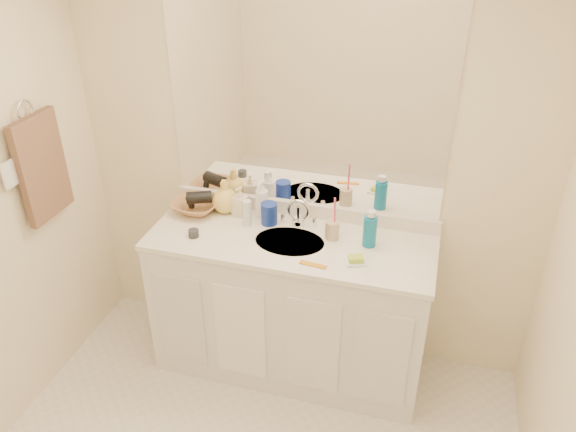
{
  "coord_description": "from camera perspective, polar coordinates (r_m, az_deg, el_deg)",
  "views": [
    {
      "loc": [
        0.67,
        -1.38,
        2.48
      ],
      "look_at": [
        0.0,
        0.97,
        1.05
      ],
      "focal_mm": 35.0,
      "sensor_mm": 36.0,
      "label": 1
    }
  ],
  "objects": [
    {
      "name": "orange_comb",
      "position": [
        2.77,
        2.57,
        -4.97
      ],
      "size": [
        0.14,
        0.04,
        0.01
      ],
      "primitive_type": "cube",
      "rotation": [
        0.0,
        0.0,
        -0.1
      ],
      "color": "orange",
      "rests_on": "countertop"
    },
    {
      "name": "wicker_basket",
      "position": [
        3.25,
        -9.25,
        1.04
      ],
      "size": [
        0.29,
        0.29,
        0.07
      ],
      "primitive_type": "imported",
      "rotation": [
        0.0,
        0.0,
        -0.09
      ],
      "color": "#AA7244",
      "rests_on": "countertop"
    },
    {
      "name": "hair_dryer",
      "position": [
        3.21,
        -9.01,
        1.88
      ],
      "size": [
        0.16,
        0.12,
        0.07
      ],
      "primitive_type": "cylinder",
      "rotation": [
        0.0,
        1.57,
        0.4
      ],
      "color": "black",
      "rests_on": "wicker_basket"
    },
    {
      "name": "soap_bottle_cream",
      "position": [
        3.16,
        -4.87,
        1.53
      ],
      "size": [
        0.1,
        0.1,
        0.17
      ],
      "primitive_type": "imported",
      "rotation": [
        0.0,
        0.0,
        -0.28
      ],
      "color": "#F8E7CA",
      "rests_on": "countertop"
    },
    {
      "name": "mouthwash_bottle",
      "position": [
        2.9,
        8.31,
        -1.55
      ],
      "size": [
        0.09,
        0.09,
        0.17
      ],
      "primitive_type": "cylinder",
      "rotation": [
        0.0,
        0.0,
        0.31
      ],
      "color": "#0D6F9E",
      "rests_on": "countertop"
    },
    {
      "name": "vanity_cabinet",
      "position": [
        3.23,
        0.25,
        -9.19
      ],
      "size": [
        1.5,
        0.55,
        0.85
      ],
      "primitive_type": "cube",
      "color": "white",
      "rests_on": "floor"
    },
    {
      "name": "tan_cup",
      "position": [
        2.95,
        4.51,
        -1.43
      ],
      "size": [
        0.09,
        0.09,
        0.1
      ],
      "primitive_type": "cylinder",
      "rotation": [
        0.0,
        0.0,
        -0.29
      ],
      "color": "tan",
      "rests_on": "countertop"
    },
    {
      "name": "faucet",
      "position": [
        3.07,
        1.08,
        0.04
      ],
      "size": [
        0.02,
        0.02,
        0.11
      ],
      "primitive_type": "cylinder",
      "color": "silver",
      "rests_on": "countertop"
    },
    {
      "name": "backsplash",
      "position": [
        3.16,
        1.54,
        0.69
      ],
      "size": [
        1.52,
        0.03,
        0.08
      ],
      "primitive_type": "cube",
      "color": "white",
      "rests_on": "countertop"
    },
    {
      "name": "soap_dish",
      "position": [
        2.8,
        6.88,
        -4.64
      ],
      "size": [
        0.12,
        0.11,
        0.01
      ],
      "primitive_type": "cube",
      "rotation": [
        0.0,
        0.0,
        0.38
      ],
      "color": "white",
      "rests_on": "countertop"
    },
    {
      "name": "sink_basin",
      "position": [
        2.95,
        0.16,
        -2.77
      ],
      "size": [
        0.37,
        0.37,
        0.02
      ],
      "primitive_type": "cylinder",
      "color": "beige",
      "rests_on": "countertop"
    },
    {
      "name": "extra_white_bottle",
      "position": [
        3.06,
        -4.16,
        0.3
      ],
      "size": [
        0.06,
        0.06,
        0.15
      ],
      "primitive_type": "cylinder",
      "rotation": [
        0.0,
        0.0,
        0.33
      ],
      "color": "white",
      "rests_on": "countertop"
    },
    {
      "name": "soap_bottle_white",
      "position": [
        3.13,
        -2.66,
        1.81
      ],
      "size": [
        0.09,
        0.09,
        0.21
      ],
      "primitive_type": "imported",
      "rotation": [
        0.0,
        0.0,
        -0.04
      ],
      "color": "white",
      "rests_on": "countertop"
    },
    {
      "name": "towel_ring",
      "position": [
        3.04,
        -25.17,
        9.66
      ],
      "size": [
        0.01,
        0.11,
        0.11
      ],
      "primitive_type": "torus",
      "rotation": [
        0.0,
        1.57,
        0.0
      ],
      "color": "silver",
      "rests_on": "wall_left"
    },
    {
      "name": "green_soap",
      "position": [
        2.79,
        6.9,
        -4.33
      ],
      "size": [
        0.08,
        0.07,
        0.03
      ],
      "primitive_type": "cube",
      "rotation": [
        0.0,
        0.0,
        0.35
      ],
      "color": "#AAC931",
      "rests_on": "soap_dish"
    },
    {
      "name": "soap_bottle_yellow",
      "position": [
        3.2,
        -6.45,
        2.05
      ],
      "size": [
        0.17,
        0.17,
        0.19
      ],
      "primitive_type": "imported",
      "rotation": [
        0.0,
        0.0,
        -0.11
      ],
      "color": "#F0CE5D",
      "rests_on": "countertop"
    },
    {
      "name": "switch_plate",
      "position": [
        3.0,
        -26.48,
        3.79
      ],
      "size": [
        0.01,
        0.08,
        0.13
      ],
      "primitive_type": "cube",
      "color": "white",
      "rests_on": "wall_left"
    },
    {
      "name": "toothbrush",
      "position": [
        2.9,
        4.78,
        0.22
      ],
      "size": [
        0.01,
        0.04,
        0.2
      ],
      "primitive_type": "cylinder",
      "rotation": [
        0.14,
        0.0,
        -0.05
      ],
      "color": "#F34062",
      "rests_on": "tan_cup"
    },
    {
      "name": "wall_back",
      "position": [
        3.04,
        1.69,
        5.41
      ],
      "size": [
        2.6,
        0.02,
        2.4
      ],
      "primitive_type": "cube",
      "color": "#FEEFC7",
      "rests_on": "floor"
    },
    {
      "name": "hand_towel",
      "position": [
        3.14,
        -23.71,
        4.55
      ],
      "size": [
        0.04,
        0.32,
        0.55
      ],
      "primitive_type": "cube",
      "color": "brown",
      "rests_on": "towel_ring"
    },
    {
      "name": "dark_jar",
      "position": [
        3.02,
        -9.57,
        -1.74
      ],
      "size": [
        0.06,
        0.06,
        0.04
      ],
      "primitive_type": "cylinder",
      "rotation": [
        0.0,
        0.0,
        0.16
      ],
      "color": "#2C2D32",
      "rests_on": "countertop"
    },
    {
      "name": "mirror",
      "position": [
        2.9,
        1.77,
        11.83
      ],
      "size": [
        1.48,
        0.01,
        1.2
      ],
      "primitive_type": "cube",
      "color": "white",
      "rests_on": "wall_back"
    },
    {
      "name": "blue_mug",
      "position": [
        3.07,
        -1.93,
        0.25
      ],
      "size": [
        0.09,
        0.09,
        0.12
      ],
      "primitive_type": "cylinder",
      "rotation": [
        0.0,
        0.0,
        0.02
      ],
      "color": "#162F99",
      "rests_on": "countertop"
    },
    {
      "name": "countertop",
      "position": [
        2.97,
        0.27,
        -2.62
      ],
      "size": [
        1.52,
        0.57,
        0.03
      ],
      "primitive_type": "cube",
      "color": "white",
      "rests_on": "vanity_cabinet"
    }
  ]
}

